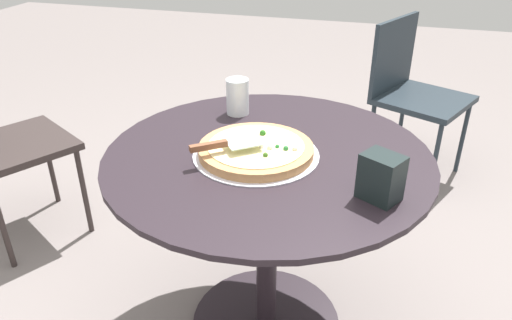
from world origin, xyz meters
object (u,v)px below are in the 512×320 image
Objects in this scene: pizza_server at (225,144)px; patio_chair_far at (412,86)px; drinking_cup at (238,97)px; pizza_on_tray at (256,150)px; napkin_dispenser at (381,177)px; patio_table at (267,206)px.

patio_chair_far is at bearing 69.19° from pizza_server.
pizza_server is at bearing -77.63° from drinking_cup.
drinking_cup is at bearing 117.65° from pizza_on_tray.
drinking_cup is 0.15× the size of patio_chair_far.
patio_chair_far is at bearing 115.38° from napkin_dispenser.
drinking_cup reaches higher than patio_table.
patio_table is at bearing 39.58° from pizza_server.
patio_table is 0.21m from pizza_on_tray.
pizza_on_tray is 1.46m from patio_chair_far.
patio_table is 2.62× the size of pizza_on_tray.
pizza_server is at bearing -140.42° from patio_table.
pizza_on_tray is 3.08× the size of napkin_dispenser.
pizza_server is 1.60× the size of napkin_dispenser.
pizza_server is (-0.07, -0.06, 0.04)m from pizza_on_tray.
pizza_server reaches higher than patio_table.
pizza_server is at bearing -110.81° from patio_chair_far.
patio_chair_far is at bearing 71.91° from patio_table.
pizza_on_tray is 0.39m from napkin_dispenser.
drinking_cup is at bearing -119.88° from patio_chair_far.
napkin_dispenser is at bearing -39.60° from drinking_cup.
patio_chair_far is (0.10, 1.50, -0.27)m from napkin_dispenser.
pizza_server is (-0.10, -0.09, 0.25)m from patio_table.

